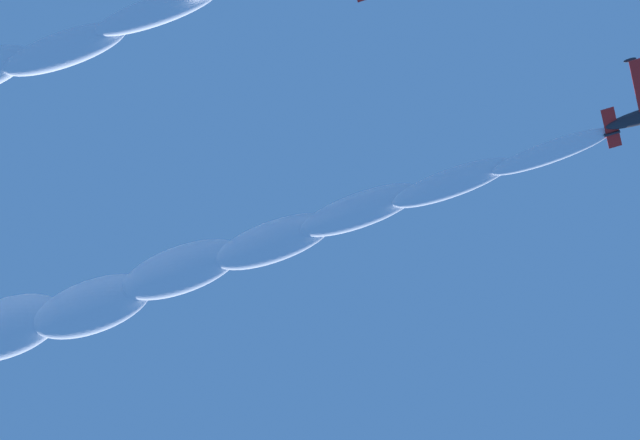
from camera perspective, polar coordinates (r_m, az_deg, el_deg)
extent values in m
ellipsoid|color=#232328|center=(84.81, 13.63, 6.94)|extent=(0.87, 0.71, 0.38)
cube|color=red|center=(83.48, 12.84, 4.02)|extent=(2.07, 2.70, 1.30)
cube|color=#232328|center=(83.92, 12.80, 3.91)|extent=(1.22, 0.96, 1.09)
ellipsoid|color=white|center=(83.05, 10.28, 3.02)|extent=(7.86, 5.57, 2.10)
ellipsoid|color=white|center=(82.66, 5.91, 1.66)|extent=(8.11, 5.95, 2.53)
ellipsoid|color=white|center=(83.10, 1.81, 0.45)|extent=(8.37, 6.34, 2.96)
ellipsoid|color=white|center=(83.90, -2.06, -0.96)|extent=(8.62, 6.72, 3.38)
ellipsoid|color=white|center=(84.94, -6.19, -2.21)|extent=(8.88, 7.11, 3.81)
ellipsoid|color=white|center=(86.73, -10.09, -3.82)|extent=(9.13, 7.49, 4.24)
ellipsoid|color=white|center=(89.01, -13.85, -4.71)|extent=(9.39, 7.88, 4.67)
ellipsoid|color=white|center=(81.98, -7.26, 9.22)|extent=(8.11, 5.95, 2.53)
ellipsoid|color=white|center=(83.31, -11.28, 7.47)|extent=(8.37, 6.34, 2.96)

